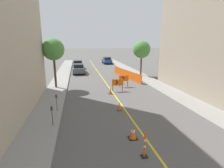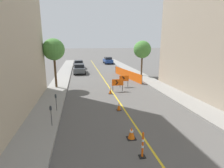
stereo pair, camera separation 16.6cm
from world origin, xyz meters
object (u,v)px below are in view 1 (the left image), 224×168
object	(u,v)px
arrow_barricade_primary	(118,83)
parking_meter_near_curb	(52,112)
parked_car_curb_mid	(78,64)
parked_car_curb_far	(107,60)
traffic_cone_third	(120,106)
arrow_barricade_secondary	(124,79)
traffic_cone_fourth	(110,91)
street_tree_right_near	(142,50)
traffic_cone_second	(133,133)
parked_car_curb_near	(79,69)
street_tree_left_near	(53,50)
parking_meter_far_curb	(56,99)
delineator_post_front	(145,146)

from	to	relation	value
arrow_barricade_primary	parking_meter_near_curb	bearing A→B (deg)	-127.05
parked_car_curb_mid	parking_meter_near_curb	xyz separation A→B (m)	(-1.61, -24.90, 0.27)
parked_car_curb_far	traffic_cone_third	bearing A→B (deg)	-99.09
arrow_barricade_primary	arrow_barricade_secondary	world-z (taller)	arrow_barricade_secondary
traffic_cone_fourth	street_tree_right_near	xyz separation A→B (m)	(6.20, 8.15, 3.64)
parked_car_curb_far	street_tree_right_near	size ratio (longest dim) A/B	0.85
traffic_cone_second	street_tree_right_near	xyz separation A→B (m)	(6.54, 16.58, 3.65)
traffic_cone_third	traffic_cone_fourth	distance (m)	4.41
traffic_cone_fourth	parking_meter_near_curb	bearing A→B (deg)	-126.20
arrow_barricade_primary	parking_meter_near_curb	world-z (taller)	parking_meter_near_curb
traffic_cone_fourth	parking_meter_near_curb	world-z (taller)	parking_meter_near_curb
parked_car_curb_mid	traffic_cone_second	bearing A→B (deg)	-87.30
parked_car_curb_near	parked_car_curb_far	size ratio (longest dim) A/B	1.00
street_tree_left_near	traffic_cone_third	bearing A→B (deg)	-54.12
traffic_cone_third	street_tree_right_near	xyz separation A→B (m)	(6.32, 12.55, 3.64)
arrow_barricade_primary	parked_car_curb_near	xyz separation A→B (m)	(-3.87, 11.74, -0.11)
parked_car_curb_near	parked_car_curb_mid	world-z (taller)	same
parked_car_curb_mid	parking_meter_near_curb	distance (m)	24.96
arrow_barricade_secondary	parking_meter_far_curb	size ratio (longest dim) A/B	1.05
traffic_cone_second	delineator_post_front	world-z (taller)	delineator_post_front
traffic_cone_second	delineator_post_front	distance (m)	1.60
arrow_barricade_secondary	traffic_cone_third	bearing A→B (deg)	-105.49
delineator_post_front	parking_meter_far_curb	size ratio (longest dim) A/B	0.98
parked_car_curb_far	street_tree_left_near	size ratio (longest dim) A/B	0.82
street_tree_left_near	parking_meter_far_curb	bearing A→B (deg)	-83.24
parked_car_curb_far	traffic_cone_fourth	bearing A→B (deg)	-100.16
arrow_barricade_secondary	street_tree_right_near	xyz separation A→B (m)	(4.17, 5.70, 3.03)
traffic_cone_third	arrow_barricade_primary	distance (m)	5.31
traffic_cone_second	parked_car_curb_mid	bearing A→B (deg)	95.82
parked_car_curb_mid	parked_car_curb_far	distance (m)	9.43
parked_car_curb_far	street_tree_left_near	bearing A→B (deg)	-114.70
traffic_cone_third	traffic_cone_fourth	size ratio (longest dim) A/B	1.01
parked_car_curb_mid	street_tree_left_near	size ratio (longest dim) A/B	0.83
traffic_cone_third	traffic_cone_second	bearing A→B (deg)	-93.22
traffic_cone_fourth	arrow_barricade_primary	distance (m)	1.33
traffic_cone_second	delineator_post_front	size ratio (longest dim) A/B	0.54
traffic_cone_third	arrow_barricade_secondary	size ratio (longest dim) A/B	0.51
traffic_cone_fourth	parked_car_curb_mid	xyz separation A→B (m)	(-3.09, 18.48, 0.47)
traffic_cone_fourth	arrow_barricade_secondary	distance (m)	3.24
street_tree_left_near	parked_car_curb_near	bearing A→B (deg)	74.57
street_tree_left_near	arrow_barricade_primary	bearing A→B (deg)	-19.81
traffic_cone_fourth	arrow_barricade_primary	size ratio (longest dim) A/B	0.52
arrow_barricade_primary	parked_car_curb_far	size ratio (longest dim) A/B	0.30
parking_meter_near_curb	parking_meter_far_curb	xyz separation A→B (m)	(0.00, 2.38, 0.00)
delineator_post_front	arrow_barricade_secondary	bearing A→B (deg)	79.35
traffic_cone_third	parked_car_curb_near	size ratio (longest dim) A/B	0.16
arrow_barricade_primary	street_tree_right_near	xyz separation A→B (m)	(5.28, 7.38, 3.06)
delineator_post_front	street_tree_right_near	xyz separation A→B (m)	(6.51, 18.16, 3.44)
parked_car_curb_mid	street_tree_left_near	bearing A→B (deg)	-102.21
traffic_cone_fourth	parking_meter_far_curb	bearing A→B (deg)	-139.31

